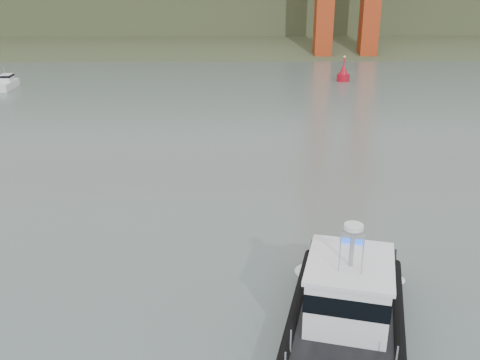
{
  "coord_description": "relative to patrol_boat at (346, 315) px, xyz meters",
  "views": [
    {
      "loc": [
        1.11,
        -21.04,
        14.41
      ],
      "look_at": [
        1.87,
        9.62,
        2.4
      ],
      "focal_mm": 40.0,
      "sensor_mm": 36.0,
      "label": 1
    }
  ],
  "objects": [
    {
      "name": "headlands",
      "position": [
        -5.87,
        128.47,
        5.63
      ],
      "size": [
        500.0,
        105.36,
        27.12
      ],
      "color": "#314024",
      "rests_on": "ground"
    },
    {
      "name": "nav_buoy",
      "position": [
        11.56,
        56.59,
        -0.44
      ],
      "size": [
        1.79,
        1.79,
        3.72
      ],
      "color": "#A50B1A",
      "rests_on": "ground"
    },
    {
      "name": "patrol_boat",
      "position": [
        0.0,
        0.0,
        0.0
      ],
      "size": [
        7.15,
        12.34,
        5.65
      ],
      "rotation": [
        0.0,
        0.0,
        -0.27
      ],
      "color": "black",
      "rests_on": "ground"
    },
    {
      "name": "motorboat",
      "position": [
        -33.71,
        52.56,
        -0.71
      ],
      "size": [
        1.87,
        5.21,
        2.84
      ],
      "rotation": [
        0.0,
        0.0,
        0.03
      ],
      "color": "white",
      "rests_on": "ground"
    },
    {
      "name": "ground",
      "position": [
        -5.87,
        2.97,
        -1.42
      ],
      "size": [
        400.0,
        400.0,
        0.0
      ],
      "primitive_type": "plane",
      "color": "slate",
      "rests_on": "ground"
    }
  ]
}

